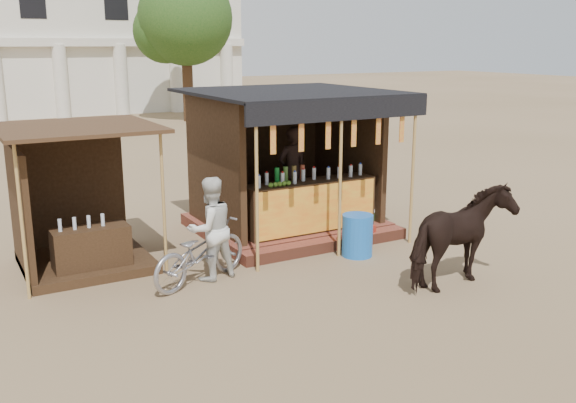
{
  "coord_description": "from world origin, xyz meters",
  "views": [
    {
      "loc": [
        -5.06,
        -7.37,
        3.65
      ],
      "look_at": [
        0.0,
        1.6,
        1.1
      ],
      "focal_mm": 40.0,
      "sensor_mm": 36.0,
      "label": 1
    }
  ],
  "objects": [
    {
      "name": "cooler",
      "position": [
        2.18,
        2.6,
        0.23
      ],
      "size": [
        0.73,
        0.58,
        0.46
      ],
      "color": "#1A7733",
      "rests_on": "ground"
    },
    {
      "name": "tree",
      "position": [
        5.81,
        22.14,
        4.63
      ],
      "size": [
        4.5,
        4.4,
        7.0
      ],
      "color": "#382314",
      "rests_on": "ground"
    },
    {
      "name": "blue_barrel",
      "position": [
        1.29,
        1.41,
        0.37
      ],
      "size": [
        0.55,
        0.55,
        0.74
      ],
      "primitive_type": "cylinder",
      "rotation": [
        0.0,
        0.0,
        -0.01
      ],
      "color": "blue",
      "rests_on": "ground"
    },
    {
      "name": "secondary_stall",
      "position": [
        -3.17,
        3.24,
        0.85
      ],
      "size": [
        2.4,
        2.4,
        2.38
      ],
      "color": "#3B2515",
      "rests_on": "ground"
    },
    {
      "name": "red_crate",
      "position": [
        1.83,
        2.0,
        0.16
      ],
      "size": [
        0.46,
        0.47,
        0.33
      ],
      "primitive_type": "cube",
      "rotation": [
        0.0,
        0.0,
        0.32
      ],
      "color": "maroon",
      "rests_on": "ground"
    },
    {
      "name": "cow",
      "position": [
        1.8,
        -0.57,
        0.78
      ],
      "size": [
        1.96,
        1.15,
        1.55
      ],
      "primitive_type": "imported",
      "rotation": [
        0.0,
        0.0,
        1.75
      ],
      "color": "black",
      "rests_on": "ground"
    },
    {
      "name": "ground",
      "position": [
        0.0,
        0.0,
        0.0
      ],
      "size": [
        120.0,
        120.0,
        0.0
      ],
      "primitive_type": "plane",
      "color": "#846B4C",
      "rests_on": "ground"
    },
    {
      "name": "main_stall",
      "position": [
        1.02,
        3.36,
        1.03
      ],
      "size": [
        3.6,
        3.61,
        2.78
      ],
      "color": "brown",
      "rests_on": "ground"
    },
    {
      "name": "motorbike",
      "position": [
        -1.6,
        1.55,
        0.5
      ],
      "size": [
        2.0,
        1.34,
        0.99
      ],
      "primitive_type": "imported",
      "rotation": [
        0.0,
        0.0,
        1.97
      ],
      "color": "#96969E",
      "rests_on": "ground"
    },
    {
      "name": "bystander",
      "position": [
        -1.38,
        1.62,
        0.82
      ],
      "size": [
        0.89,
        0.74,
        1.65
      ],
      "primitive_type": "imported",
      "rotation": [
        0.0,
        0.0,
        3.29
      ],
      "color": "silver",
      "rests_on": "ground"
    }
  ]
}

